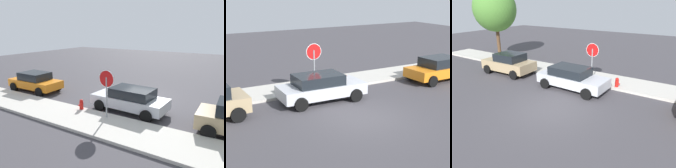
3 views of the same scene
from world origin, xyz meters
The scene contains 7 objects.
ground_plane centered at (0.00, 0.00, 0.00)m, with size 60.00×60.00×0.00m, color #423F44.
sidewalk_curb centered at (0.00, 5.25, 0.07)m, with size 32.00×2.47×0.14m, color beige.
stop_sign centered at (-0.08, 4.52, 1.80)m, with size 0.87×0.08×2.58m.
parked_car_silver centered at (-0.55, 2.84, 0.72)m, with size 4.28×2.07×1.37m.
parked_car_tan centered at (-6.03, 2.99, 0.77)m, with size 3.87×2.11×1.51m.
street_tree_near_corner centered at (-10.47, 5.94, 4.38)m, with size 3.78×3.78×6.37m.
fire_hydrant centered at (1.74, 4.32, 0.36)m, with size 0.30×0.22×0.72m.
Camera 3 is at (5.82, -7.81, 4.99)m, focal length 35.00 mm.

